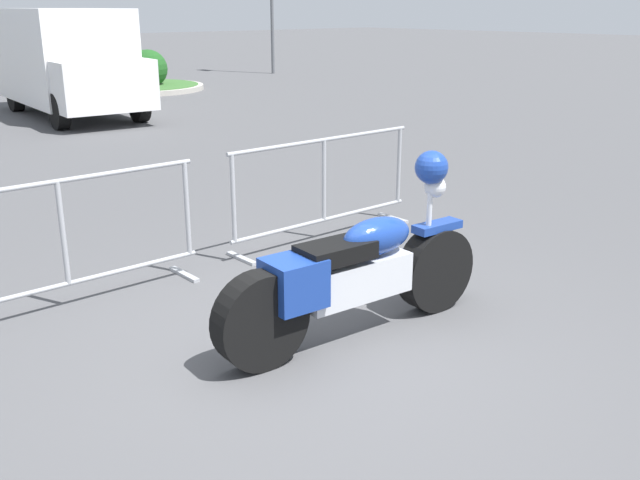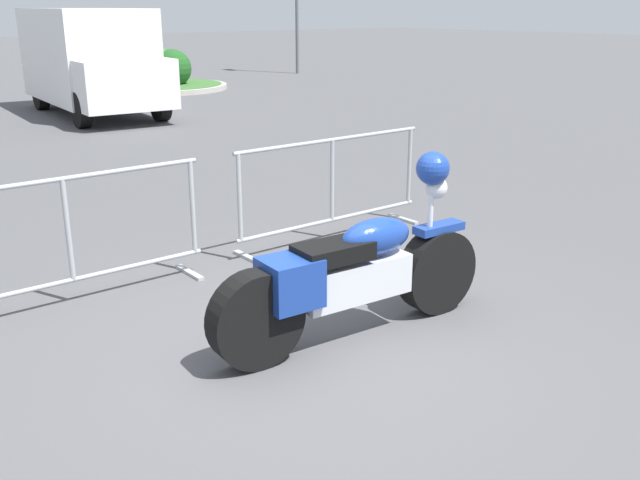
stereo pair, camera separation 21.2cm
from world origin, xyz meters
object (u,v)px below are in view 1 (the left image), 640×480
Objects in this scene: crowd_barrier_far at (324,187)px; motorcycle at (356,272)px; crowd_barrier_near at (64,242)px; delivery_van at (67,59)px.

motorcycle is at bearing -125.75° from crowd_barrier_far.
delivery_van is at bearing 67.07° from crowd_barrier_near.
delivery_van is (4.44, 10.51, 0.69)m from crowd_barrier_near.
delivery_van is at bearing 80.81° from motorcycle.
delivery_van is (1.68, 10.51, 0.69)m from crowd_barrier_far.
motorcycle is at bearing -9.05° from delivery_van.
crowd_barrier_near is 0.46× the size of delivery_van.
motorcycle is 0.99× the size of crowd_barrier_far.
crowd_barrier_far is at bearing -4.28° from delivery_van.
motorcycle is 2.37m from crowd_barrier_near.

